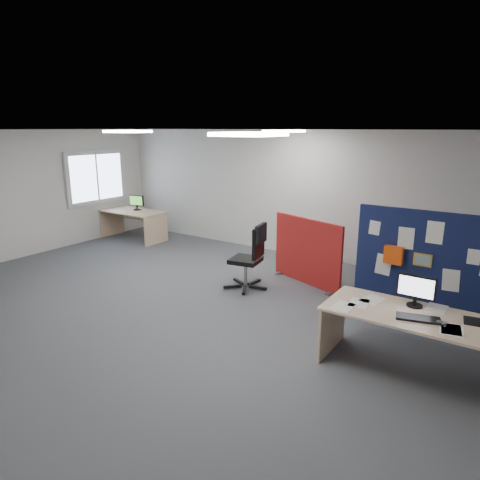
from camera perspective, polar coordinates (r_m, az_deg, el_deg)
The scene contains 17 objects.
floor at distance 7.05m, azimuth -8.23°, elevation -8.22°, with size 9.00×9.00×0.00m, color #505358.
ceiling at distance 6.50m, azimuth -9.13°, elevation 14.27°, with size 9.00×7.00×0.02m, color white.
wall_back at distance 9.47m, azimuth 5.92°, elevation 6.27°, with size 9.00×0.02×2.70m, color silver.
wall_left at distance 10.22m, azimuth -27.64°, elevation 5.29°, with size 0.02×7.00×2.70m, color silver.
window at distance 11.21m, azimuth -18.59°, elevation 7.94°, with size 0.06×1.70×1.30m.
ceiling_lights at distance 6.80m, azimuth -3.03°, elevation 14.19°, with size 4.10×4.10×0.04m.
navy_divider at distance 6.36m, azimuth 23.84°, elevation -3.91°, with size 2.03×0.30×1.67m.
main_desk at distance 5.29m, azimuth 22.14°, elevation -10.61°, with size 1.94×0.86×0.73m.
monitor_main at distance 5.33m, azimuth 22.43°, elevation -6.09°, with size 0.43×0.18×0.37m.
keyboard at distance 5.07m, azimuth 22.65°, elevation -9.61°, with size 0.45×0.18×0.03m, color black.
mouse at distance 5.04m, azimuth 25.27°, elevation -10.00°, with size 0.10×0.06×0.03m, color #98989D.
paper_tray at distance 5.26m, azimuth 29.18°, elevation -9.55°, with size 0.28×0.22×0.01m, color black.
red_divider at distance 7.72m, azimuth 8.90°, elevation -1.59°, with size 1.52×0.56×1.19m.
second_desk at distance 11.07m, azimuth -13.95°, elevation 2.96°, with size 1.66×0.83×0.73m.
monitor_second at distance 11.03m, azimuth -13.61°, elevation 4.96°, with size 0.41×0.19×0.37m.
office_chair at distance 7.33m, azimuth 1.61°, elevation -1.75°, with size 0.76×0.75×1.15m.
desk_papers at distance 5.19m, azimuth 20.52°, elevation -8.95°, with size 1.39×0.85×0.00m.
Camera 1 is at (4.44, -4.75, 2.74)m, focal length 32.00 mm.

